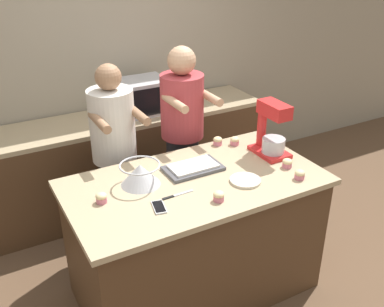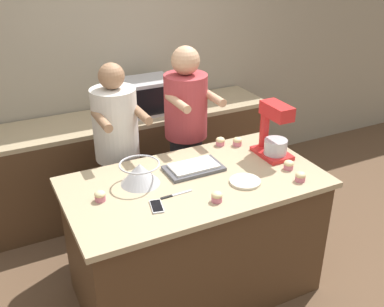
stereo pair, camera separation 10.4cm
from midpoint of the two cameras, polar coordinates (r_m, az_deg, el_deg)
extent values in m
plane|color=brown|center=(3.60, -0.48, -16.59)|extent=(16.00, 16.00, 0.00)
cube|color=gray|center=(4.41, -11.76, 11.33)|extent=(10.00, 0.06, 2.70)
cube|color=#4C331E|center=(3.31, -0.51, -10.83)|extent=(1.68, 0.89, 0.91)
cube|color=tan|center=(3.05, -0.55, -3.72)|extent=(1.75, 0.95, 0.04)
cube|color=#4C331E|center=(4.42, -9.26, -1.11)|extent=(2.80, 0.60, 0.88)
cube|color=tan|center=(4.23, -9.71, 4.43)|extent=(2.80, 0.60, 0.04)
cylinder|color=#232328|center=(3.81, -10.03, -6.30)|extent=(0.27, 0.27, 0.84)
cylinder|color=silver|center=(3.49, -10.93, 3.50)|extent=(0.35, 0.35, 0.57)
sphere|color=#936B4C|center=(3.36, -11.49, 9.50)|extent=(0.20, 0.20, 0.20)
cylinder|color=#936B4C|center=(3.25, -12.58, 3.95)|extent=(0.06, 0.34, 0.06)
cylinder|color=#936B4C|center=(3.34, -7.76, 4.94)|extent=(0.06, 0.34, 0.06)
cylinder|color=#232328|center=(3.99, -1.91, -3.71)|extent=(0.28, 0.28, 0.91)
cylinder|color=#A8383D|center=(3.68, -2.08, 6.02)|extent=(0.35, 0.35, 0.53)
sphere|color=tan|center=(3.57, -2.18, 11.72)|extent=(0.23, 0.23, 0.23)
cylinder|color=tan|center=(3.44, -3.06, 6.43)|extent=(0.06, 0.34, 0.06)
cylinder|color=tan|center=(3.57, 1.31, 7.23)|extent=(0.06, 0.34, 0.06)
cube|color=red|center=(3.43, 8.96, 0.21)|extent=(0.20, 0.30, 0.03)
cylinder|color=red|center=(3.44, 7.99, 3.26)|extent=(0.07, 0.07, 0.28)
cube|color=red|center=(3.28, 9.53, 5.51)|extent=(0.13, 0.26, 0.10)
cylinder|color=#BCBCC1|center=(3.37, 9.42, 1.03)|extent=(0.17, 0.17, 0.11)
cone|color=#BCBCC1|center=(2.98, -7.59, -2.68)|extent=(0.26, 0.26, 0.15)
torus|color=#BCBCC1|center=(2.95, -7.67, -1.50)|extent=(0.27, 0.27, 0.01)
cube|color=#4C4C51|center=(3.16, -0.81, -1.91)|extent=(0.40, 0.24, 0.02)
cube|color=white|center=(3.15, -0.81, -1.59)|extent=(0.33, 0.19, 0.02)
cube|color=#B7B7BC|center=(4.24, -7.02, 7.25)|extent=(0.45, 0.37, 0.32)
cube|color=black|center=(4.06, -6.54, 6.41)|extent=(0.31, 0.01, 0.25)
cube|color=#2D2D2D|center=(4.14, -3.93, 6.90)|extent=(0.09, 0.01, 0.25)
cube|color=silver|center=(2.76, -5.31, -6.81)|extent=(0.10, 0.16, 0.01)
cube|color=black|center=(2.75, -5.32, -6.72)|extent=(0.09, 0.14, 0.00)
cylinder|color=beige|center=(3.03, 5.80, -3.43)|extent=(0.21, 0.21, 0.02)
cube|color=#BCBCC1|center=(2.89, -2.15, -5.06)|extent=(0.14, 0.02, 0.01)
cube|color=black|center=(2.85, -4.10, -5.64)|extent=(0.08, 0.02, 0.01)
cylinder|color=#D17084|center=(3.25, 11.08, -1.46)|extent=(0.07, 0.07, 0.04)
ellipsoid|color=beige|center=(3.24, 11.13, -1.01)|extent=(0.07, 0.07, 0.04)
cylinder|color=#D17084|center=(3.12, 12.56, -2.88)|extent=(0.07, 0.07, 0.04)
ellipsoid|color=beige|center=(3.10, 12.61, -2.43)|extent=(0.07, 0.07, 0.04)
cylinder|color=#D17084|center=(3.53, 2.43, 1.38)|extent=(0.07, 0.07, 0.04)
ellipsoid|color=beige|center=(3.52, 2.44, 1.80)|extent=(0.07, 0.07, 0.04)
cylinder|color=#D17084|center=(3.54, 4.59, 1.38)|extent=(0.07, 0.07, 0.04)
ellipsoid|color=beige|center=(3.53, 4.61, 1.80)|extent=(0.07, 0.07, 0.04)
cylinder|color=#D17084|center=(2.86, -12.44, -5.79)|extent=(0.07, 0.07, 0.04)
ellipsoid|color=beige|center=(2.84, -12.50, -5.31)|extent=(0.07, 0.07, 0.04)
cylinder|color=#D17084|center=(2.81, 2.28, -5.73)|extent=(0.07, 0.07, 0.04)
ellipsoid|color=beige|center=(2.79, 2.29, -5.24)|extent=(0.07, 0.07, 0.04)
camera|label=1|loc=(0.05, -91.00, -0.50)|focal=42.00mm
camera|label=2|loc=(0.05, 89.00, 0.50)|focal=42.00mm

